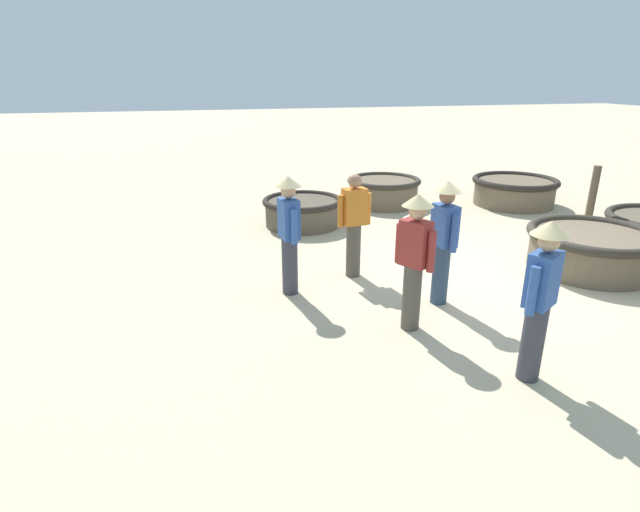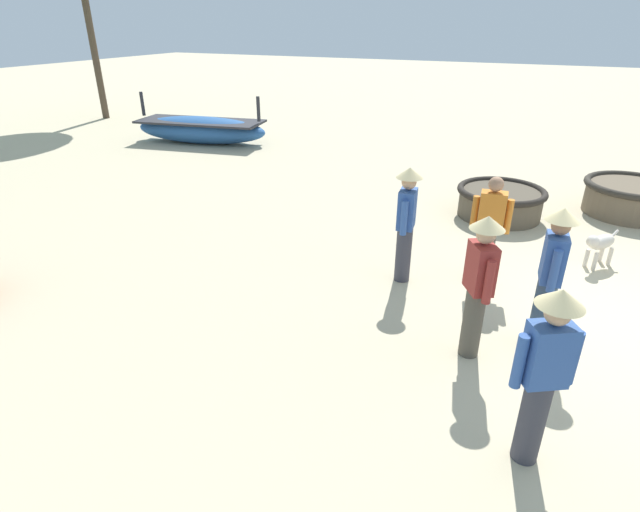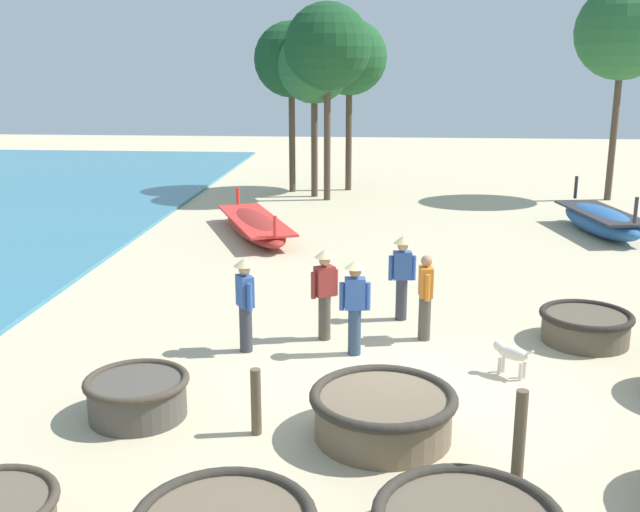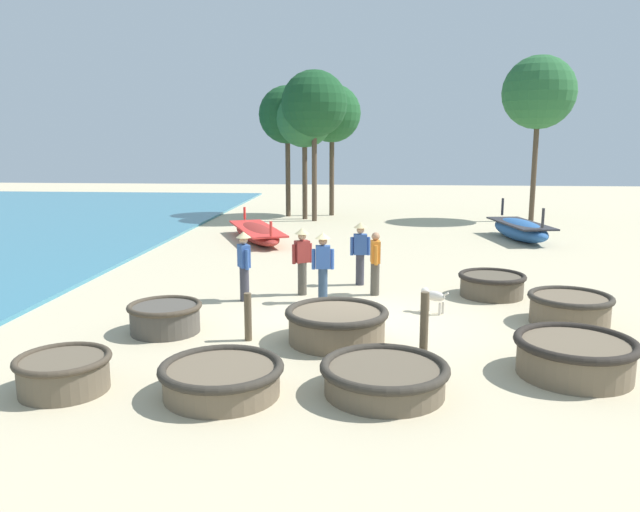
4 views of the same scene
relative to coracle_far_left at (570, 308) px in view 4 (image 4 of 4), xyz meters
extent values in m
plane|color=#C6B793|center=(-4.54, -0.02, -0.35)|extent=(80.00, 80.00, 0.00)
cylinder|color=brown|center=(0.00, 0.00, -0.06)|extent=(1.59, 1.59, 0.57)
torus|color=#332D26|center=(0.00, 0.00, 0.23)|extent=(1.72, 1.72, 0.13)
cylinder|color=brown|center=(-6.37, -4.22, -0.13)|extent=(1.75, 1.75, 0.43)
torus|color=#332D26|center=(-6.37, -4.22, 0.09)|extent=(1.89, 1.89, 0.14)
cylinder|color=brown|center=(-4.78, -1.56, -0.06)|extent=(1.83, 1.83, 0.58)
torus|color=#332D26|center=(-4.78, -1.56, 0.23)|extent=(1.97, 1.97, 0.15)
cylinder|color=brown|center=(-0.82, -2.98, -0.06)|extent=(1.81, 1.81, 0.57)
torus|color=#28231E|center=(-0.82, -2.98, 0.22)|extent=(1.96, 1.96, 0.15)
cylinder|color=brown|center=(-8.82, -4.26, -0.09)|extent=(1.34, 1.34, 0.51)
torus|color=#42382B|center=(-8.82, -4.26, 0.17)|extent=(1.45, 1.45, 0.11)
cylinder|color=#4C473F|center=(-8.23, -1.24, -0.08)|extent=(1.37, 1.37, 0.54)
torus|color=#42382B|center=(-8.23, -1.24, 0.19)|extent=(1.48, 1.48, 0.11)
cylinder|color=brown|center=(-1.18, 2.25, -0.09)|extent=(1.51, 1.51, 0.51)
torus|color=#28231E|center=(-1.18, 2.25, 0.16)|extent=(1.63, 1.63, 0.12)
cylinder|color=brown|center=(-3.92, -3.96, -0.14)|extent=(1.83, 1.83, 0.41)
torus|color=#332D26|center=(-3.92, -3.96, 0.07)|extent=(1.97, 1.97, 0.15)
ellipsoid|color=#285693|center=(1.54, 11.21, 0.04)|extent=(1.96, 4.25, 0.78)
cube|color=#2D2D33|center=(1.54, 11.21, 0.29)|extent=(1.95, 3.93, 0.06)
cylinder|color=#2D2D33|center=(1.22, 13.06, 0.73)|extent=(0.10, 0.10, 0.70)
cylinder|color=#2D2D33|center=(1.86, 9.36, 0.73)|extent=(0.10, 0.10, 0.70)
ellipsoid|color=maroon|center=(-8.47, 10.19, -0.06)|extent=(3.12, 5.27, 0.57)
cube|color=red|center=(-8.47, 10.19, 0.12)|extent=(3.00, 4.90, 0.06)
cylinder|color=red|center=(-9.38, 12.39, 0.43)|extent=(0.10, 0.10, 0.52)
cylinder|color=red|center=(-7.57, 7.98, 0.43)|extent=(0.10, 0.10, 0.52)
cylinder|color=#2D425B|center=(-5.27, 1.33, 0.06)|extent=(0.22, 0.22, 0.82)
cube|color=#33569E|center=(-5.27, 1.33, 0.74)|extent=(0.36, 0.25, 0.54)
sphere|color=#A37556|center=(-5.27, 1.33, 1.12)|extent=(0.20, 0.20, 0.20)
cylinder|color=#33569E|center=(-5.49, 1.31, 0.69)|extent=(0.09, 0.09, 0.48)
cylinder|color=#33569E|center=(-5.05, 1.35, 0.69)|extent=(0.09, 0.09, 0.48)
cone|color=#D1BC84|center=(-5.27, 1.33, 1.25)|extent=(0.36, 0.36, 0.14)
cylinder|color=#383842|center=(-4.43, 3.21, 0.06)|extent=(0.22, 0.22, 0.82)
cube|color=#33569E|center=(-4.43, 3.21, 0.74)|extent=(0.36, 0.26, 0.54)
sphere|color=tan|center=(-4.43, 3.21, 1.12)|extent=(0.20, 0.20, 0.20)
cylinder|color=#33569E|center=(-4.21, 3.23, 0.69)|extent=(0.09, 0.09, 0.48)
cylinder|color=#33569E|center=(-4.65, 3.18, 0.69)|extent=(0.09, 0.09, 0.48)
cone|color=#D1BC84|center=(-4.43, 3.21, 1.25)|extent=(0.36, 0.36, 0.14)
cylinder|color=#4C473D|center=(-4.04, 2.14, 0.06)|extent=(0.22, 0.22, 0.82)
cube|color=orange|center=(-4.04, 2.14, 0.74)|extent=(0.25, 0.36, 0.54)
sphere|color=#A37556|center=(-4.04, 2.14, 1.12)|extent=(0.20, 0.20, 0.20)
cylinder|color=orange|center=(-4.02, 1.92, 0.69)|extent=(0.09, 0.09, 0.48)
cylinder|color=orange|center=(-4.06, 2.36, 0.69)|extent=(0.09, 0.09, 0.48)
cylinder|color=#4C473D|center=(-5.84, 2.02, 0.06)|extent=(0.22, 0.22, 0.82)
cube|color=maroon|center=(-5.84, 2.02, 0.74)|extent=(0.40, 0.36, 0.54)
sphere|color=tan|center=(-5.84, 2.02, 1.12)|extent=(0.20, 0.20, 0.20)
cylinder|color=maroon|center=(-5.65, 2.13, 0.69)|extent=(0.09, 0.09, 0.48)
cylinder|color=maroon|center=(-6.02, 1.91, 0.69)|extent=(0.09, 0.09, 0.48)
cone|color=#D1BC84|center=(-5.84, 2.02, 1.25)|extent=(0.36, 0.36, 0.14)
cylinder|color=#383842|center=(-7.14, 1.32, 0.06)|extent=(0.22, 0.22, 0.82)
cube|color=#33569E|center=(-7.14, 1.32, 0.74)|extent=(0.36, 0.40, 0.54)
sphere|color=tan|center=(-7.14, 1.32, 1.12)|extent=(0.20, 0.20, 0.20)
cylinder|color=#33569E|center=(-7.03, 1.13, 0.69)|extent=(0.09, 0.09, 0.48)
cylinder|color=#33569E|center=(-7.25, 1.51, 0.69)|extent=(0.09, 0.09, 0.48)
cone|color=#D1BC84|center=(-7.14, 1.32, 1.25)|extent=(0.36, 0.36, 0.14)
ellipsoid|color=beige|center=(-2.73, 0.61, 0.04)|extent=(0.54, 0.47, 0.22)
sphere|color=beige|center=(-2.93, 0.75, 0.11)|extent=(0.18, 0.18, 0.18)
cylinder|color=beige|center=(-2.53, 0.46, 0.10)|extent=(0.19, 0.15, 0.16)
cylinder|color=beige|center=(-2.92, 0.66, -0.21)|extent=(0.06, 0.06, 0.28)
cylinder|color=beige|center=(-2.84, 0.77, -0.21)|extent=(0.06, 0.06, 0.28)
cylinder|color=beige|center=(-2.63, 0.44, -0.21)|extent=(0.06, 0.06, 0.28)
cylinder|color=beige|center=(-2.54, 0.55, -0.21)|extent=(0.06, 0.06, 0.28)
cylinder|color=brown|center=(-6.48, -1.62, 0.12)|extent=(0.14, 0.14, 0.93)
cylinder|color=brown|center=(-3.26, -2.89, 0.32)|extent=(0.14, 0.14, 1.33)
cylinder|color=#4C3D2D|center=(3.39, 17.03, 2.02)|extent=(0.24, 0.24, 4.74)
sphere|color=#286033|center=(3.39, 17.03, 5.55)|extent=(3.32, 3.32, 3.32)
cylinder|color=#4C3D2D|center=(-6.15, 18.45, 1.68)|extent=(0.24, 0.24, 4.06)
sphere|color=#1E5128|center=(-6.15, 18.45, 4.71)|extent=(2.84, 2.84, 2.84)
cylinder|color=#4C3D2D|center=(-7.34, 16.87, 1.56)|extent=(0.24, 0.24, 3.80)
sphere|color=#286033|center=(-7.34, 16.87, 4.39)|extent=(2.66, 2.66, 2.66)
cylinder|color=#4C3D2D|center=(-8.29, 17.89, 1.65)|extent=(0.24, 0.24, 3.99)
sphere|color=#194723|center=(-8.29, 17.89, 4.63)|extent=(2.80, 2.80, 2.80)
cylinder|color=#4C3D2D|center=(-6.82, 16.18, 1.82)|extent=(0.24, 0.24, 4.33)
sphere|color=#194723|center=(-6.82, 16.18, 5.05)|extent=(3.03, 3.03, 3.03)
camera|label=1|loc=(-10.79, 4.51, 2.57)|focal=28.00mm
camera|label=2|loc=(-10.75, 1.61, 3.11)|focal=28.00mm
camera|label=3|loc=(-4.87, -10.69, 4.51)|focal=42.00mm
camera|label=4|loc=(-4.17, -12.94, 3.46)|focal=35.00mm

